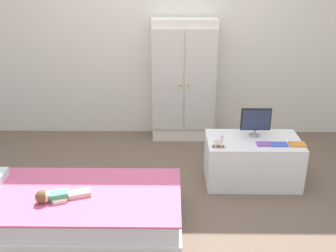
{
  "coord_description": "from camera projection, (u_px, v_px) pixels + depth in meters",
  "views": [
    {
      "loc": [
        0.09,
        -2.81,
        1.87
      ],
      "look_at": [
        0.05,
        0.29,
        0.59
      ],
      "focal_mm": 41.97,
      "sensor_mm": 36.0,
      "label": 1
    }
  ],
  "objects": [
    {
      "name": "ground_plane",
      "position": [
        161.0,
        205.0,
        3.32
      ],
      "size": [
        10.0,
        10.0,
        0.02
      ],
      "primitive_type": "cube",
      "color": "brown"
    },
    {
      "name": "back_wall",
      "position": [
        164.0,
        16.0,
        4.26
      ],
      "size": [
        6.4,
        0.05,
        2.7
      ],
      "primitive_type": "cube",
      "color": "silver",
      "rests_on": "ground_plane"
    },
    {
      "name": "bed",
      "position": [
        66.0,
        210.0,
        2.98
      ],
      "size": [
        1.75,
        0.81,
        0.29
      ],
      "color": "white",
      "rests_on": "ground_plane"
    },
    {
      "name": "doll",
      "position": [
        53.0,
        196.0,
        2.83
      ],
      "size": [
        0.38,
        0.2,
        0.1
      ],
      "color": "#4CA375",
      "rests_on": "bed"
    },
    {
      "name": "wardrobe",
      "position": [
        184.0,
        81.0,
        4.34
      ],
      "size": [
        0.7,
        0.31,
        1.35
      ],
      "color": "white",
      "rests_on": "ground_plane"
    },
    {
      "name": "tv_stand",
      "position": [
        252.0,
        160.0,
        3.6
      ],
      "size": [
        0.84,
        0.49,
        0.42
      ],
      "primitive_type": "cube",
      "color": "white",
      "rests_on": "ground_plane"
    },
    {
      "name": "tv_monitor",
      "position": [
        256.0,
        121.0,
        3.53
      ],
      "size": [
        0.27,
        0.1,
        0.27
      ],
      "color": "#99999E",
      "rests_on": "tv_stand"
    },
    {
      "name": "rocking_horse_toy",
      "position": [
        220.0,
        141.0,
        3.35
      ],
      "size": [
        0.1,
        0.04,
        0.12
      ],
      "color": "#8E6642",
      "rests_on": "tv_stand"
    },
    {
      "name": "book_purple",
      "position": [
        264.0,
        144.0,
        3.41
      ],
      "size": [
        0.12,
        0.08,
        0.02
      ],
      "primitive_type": "cube",
      "color": "#8E51B2",
      "rests_on": "tv_stand"
    },
    {
      "name": "book_blue",
      "position": [
        279.0,
        144.0,
        3.41
      ],
      "size": [
        0.15,
        0.09,
        0.01
      ],
      "primitive_type": "cube",
      "color": "blue",
      "rests_on": "tv_stand"
    },
    {
      "name": "book_orange",
      "position": [
        298.0,
        144.0,
        3.41
      ],
      "size": [
        0.14,
        0.1,
        0.01
      ],
      "primitive_type": "cube",
      "color": "orange",
      "rests_on": "tv_stand"
    }
  ]
}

